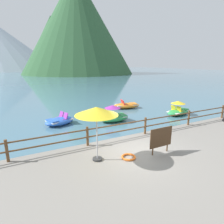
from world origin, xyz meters
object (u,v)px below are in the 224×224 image
at_px(sign_board, 161,138).
at_px(pedal_boat_1, 114,116).
at_px(life_ring, 129,157).
at_px(pedal_boat_3, 60,121).
at_px(pedal_boat_0, 126,105).
at_px(beach_umbrella, 96,112).
at_px(pedal_boat_2, 178,110).

xyz_separation_m(sign_board, pedal_boat_1, (0.97, 6.22, -0.71)).
distance_m(life_ring, pedal_boat_3, 7.20).
bearing_deg(pedal_boat_0, pedal_boat_3, -163.11).
xyz_separation_m(sign_board, pedal_boat_3, (-2.81, 7.32, -0.86)).
bearing_deg(life_ring, beach_umbrella, 159.46).
distance_m(sign_board, pedal_boat_3, 7.89).
height_order(pedal_boat_0, pedal_boat_1, pedal_boat_1).
height_order(life_ring, pedal_boat_0, pedal_boat_0).
distance_m(pedal_boat_0, pedal_boat_1, 4.39).
bearing_deg(pedal_boat_0, pedal_boat_1, -133.76).
height_order(life_ring, pedal_boat_2, pedal_boat_2).
distance_m(sign_board, beach_umbrella, 3.08).
bearing_deg(beach_umbrella, pedal_boat_3, 91.01).
relative_size(beach_umbrella, pedal_boat_1, 0.95).
height_order(sign_board, life_ring, sign_board).
distance_m(sign_board, life_ring, 1.64).
distance_m(life_ring, pedal_boat_0, 10.66).
xyz_separation_m(sign_board, pedal_boat_0, (4.00, 9.39, -0.86)).
bearing_deg(beach_umbrella, pedal_boat_1, 56.40).
relative_size(life_ring, pedal_boat_3, 0.25).
relative_size(sign_board, pedal_boat_3, 0.48).
xyz_separation_m(life_ring, pedal_boat_3, (-1.34, 7.07, -0.18)).
bearing_deg(life_ring, pedal_boat_2, 32.41).
bearing_deg(life_ring, sign_board, -9.62).
distance_m(pedal_boat_2, pedal_boat_3, 9.71).
bearing_deg(pedal_boat_1, pedal_boat_0, 46.24).
relative_size(pedal_boat_0, pedal_boat_3, 1.13).
relative_size(life_ring, pedal_boat_0, 0.22).
bearing_deg(pedal_boat_2, sign_board, -140.95).
height_order(sign_board, beach_umbrella, beach_umbrella).
bearing_deg(pedal_boat_3, pedal_boat_0, 16.89).
xyz_separation_m(beach_umbrella, life_ring, (1.22, -0.46, -2.00)).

